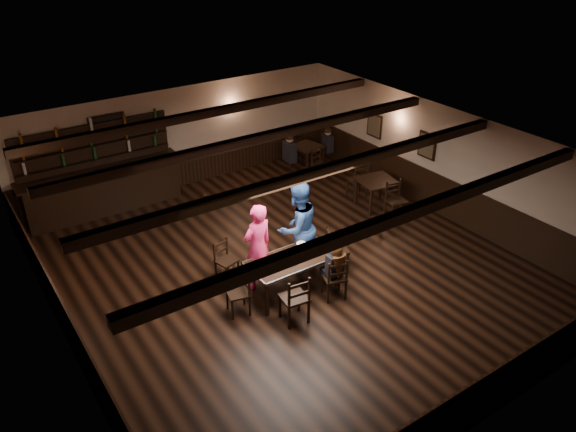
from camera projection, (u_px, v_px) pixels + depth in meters
ground at (287, 267)px, 11.90m from camera, size 10.00×10.00×0.00m
room_shell at (287, 193)px, 11.09m from camera, size 9.02×10.02×2.71m
dining_table at (292, 261)px, 10.87m from camera, size 1.78×0.89×0.75m
chair_near_left at (296, 297)px, 10.05m from camera, size 0.52×0.50×1.00m
chair_near_right at (336, 276)px, 10.70m from camera, size 0.53×0.51×0.91m
chair_end_left at (242, 289)px, 10.37m from camera, size 0.47×0.48×0.88m
chair_end_right at (333, 246)px, 11.58m from camera, size 0.56×0.58×0.96m
chair_far_pushed at (224, 257)px, 11.37m from camera, size 0.47×0.46×0.84m
woman_pink at (258, 247)px, 10.90m from camera, size 0.72×0.52×1.83m
man_blue at (297, 228)px, 11.39m from camera, size 1.04×0.86×1.99m
seated_person at (336, 262)px, 10.61m from camera, size 0.33×0.49×0.80m
cake at (270, 264)px, 10.59m from camera, size 0.31×0.31×0.10m
plate_stack_a at (292, 257)px, 10.70m from camera, size 0.19×0.19×0.18m
plate_stack_b at (301, 248)px, 10.95m from camera, size 0.19×0.19×0.23m
tea_light at (292, 255)px, 10.88m from camera, size 0.05×0.05×0.06m
salt_shaker at (310, 253)px, 10.92m from camera, size 0.04×0.04×0.10m
pepper_shaker at (314, 251)px, 11.00m from camera, size 0.03×0.03×0.08m
drink_glass at (301, 249)px, 11.02m from camera, size 0.07×0.07×0.12m
menu_red at (313, 252)px, 11.02m from camera, size 0.34×0.27×0.00m
menu_blue at (313, 247)px, 11.18m from camera, size 0.32×0.25×0.00m
bar_counter at (102, 184)px, 13.82m from camera, size 3.95×0.70×2.20m
back_table_a at (377, 184)px, 13.99m from camera, size 1.03×1.03×0.75m
back_table_b at (307, 149)px, 15.98m from camera, size 0.92×0.92×0.75m
bg_patron_left at (290, 148)px, 15.51m from camera, size 0.25×0.40×0.81m
bg_patron_right at (328, 140)px, 16.16m from camera, size 0.25×0.37×0.72m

